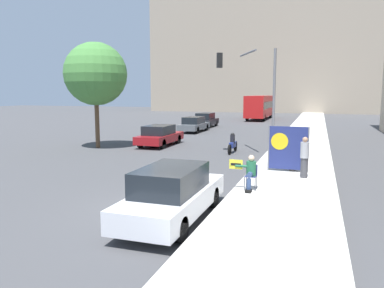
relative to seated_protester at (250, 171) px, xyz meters
The scene contains 15 objects.
ground_plane 3.61m from the seated_protester, 128.20° to the right, with size 160.00×160.00×0.00m, color #444447.
sidewalk_curb 12.32m from the seated_protester, 84.51° to the left, with size 3.54×90.00×0.16m, color beige.
building_backdrop_far 64.06m from the seated_protester, 93.82° to the left, with size 52.00×12.00×27.97m.
seated_protester is the anchor object (origin of this frame).
jogger_on_sidewalk 3.14m from the seated_protester, 56.46° to the left, with size 0.34×0.34×1.66m.
pedestrian_behind 4.08m from the seated_protester, 72.84° to the left, with size 0.34×0.34×1.72m.
protest_banner 3.77m from the seated_protester, 74.67° to the left, with size 1.72×0.06×1.97m.
traffic_light_pole 9.91m from the seated_protester, 98.93° to the left, with size 3.24×3.01×5.97m.
parked_car_curbside 3.75m from the seated_protester, 114.57° to the right, with size 1.71×4.73×1.54m.
car_on_road_nearest 13.08m from the seated_protester, 127.69° to the left, with size 1.81×4.47×1.40m.
car_on_road_midblock 21.69m from the seated_protester, 113.67° to the left, with size 1.71×4.71×1.40m.
car_on_road_distant 26.56m from the seated_protester, 110.07° to the left, with size 1.74×4.40×1.50m.
city_bus_on_road 39.09m from the seated_protester, 98.12° to the left, with size 2.49×10.61×3.22m.
motorcycle_on_road 9.37m from the seated_protester, 106.30° to the left, with size 0.28×2.20×1.21m.
street_tree_near_curb 14.63m from the seated_protester, 144.46° to the left, with size 4.02×4.02×6.79m.
Camera 1 is at (4.38, -10.08, 3.54)m, focal length 35.00 mm.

